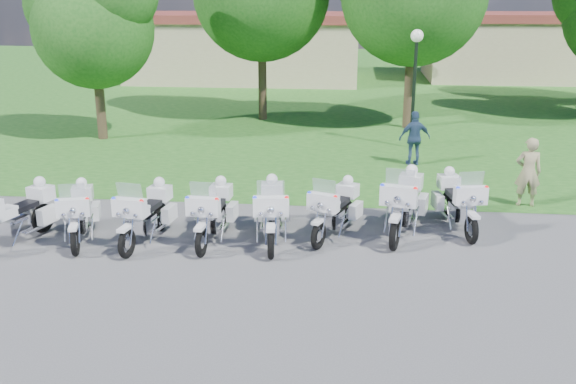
# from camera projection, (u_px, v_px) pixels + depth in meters

# --- Properties ---
(ground) EXTENTS (100.00, 100.00, 0.00)m
(ground) POSITION_uv_depth(u_px,v_px,m) (310.00, 250.00, 14.10)
(ground) COLOR #535357
(ground) RESTS_ON ground
(grass_lawn) EXTENTS (100.00, 48.00, 0.01)m
(grass_lawn) POSITION_uv_depth(u_px,v_px,m) (341.00, 83.00, 39.72)
(grass_lawn) COLOR #225F1E
(grass_lawn) RESTS_ON ground
(motorcycle_0) EXTENTS (1.24, 2.41, 1.66)m
(motorcycle_0) POSITION_uv_depth(u_px,v_px,m) (18.00, 214.00, 14.32)
(motorcycle_0) COLOR black
(motorcycle_0) RESTS_ON ground
(motorcycle_1) EXTENTS (1.15, 2.25, 1.55)m
(motorcycle_1) POSITION_uv_depth(u_px,v_px,m) (79.00, 213.00, 14.54)
(motorcycle_1) COLOR black
(motorcycle_1) RESTS_ON ground
(motorcycle_2) EXTENTS (0.98, 2.37, 1.60)m
(motorcycle_2) POSITION_uv_depth(u_px,v_px,m) (147.00, 213.00, 14.44)
(motorcycle_2) COLOR black
(motorcycle_2) RESTS_ON ground
(motorcycle_3) EXTENTS (0.85, 2.38, 1.60)m
(motorcycle_3) POSITION_uv_depth(u_px,v_px,m) (213.00, 212.00, 14.52)
(motorcycle_3) COLOR black
(motorcycle_3) RESTS_ON ground
(motorcycle_4) EXTENTS (0.97, 2.47, 1.66)m
(motorcycle_4) POSITION_uv_depth(u_px,v_px,m) (272.00, 212.00, 14.46)
(motorcycle_4) COLOR black
(motorcycle_4) RESTS_ON ground
(motorcycle_5) EXTENTS (1.27, 2.19, 1.55)m
(motorcycle_5) POSITION_uv_depth(u_px,v_px,m) (336.00, 209.00, 14.81)
(motorcycle_5) COLOR black
(motorcycle_5) RESTS_ON ground
(motorcycle_6) EXTENTS (1.27, 2.61, 1.78)m
(motorcycle_6) POSITION_uv_depth(u_px,v_px,m) (404.00, 203.00, 14.89)
(motorcycle_6) COLOR black
(motorcycle_6) RESTS_ON ground
(motorcycle_7) EXTENTS (1.06, 2.39, 1.62)m
(motorcycle_7) POSITION_uv_depth(u_px,v_px,m) (458.00, 201.00, 15.24)
(motorcycle_7) COLOR black
(motorcycle_7) RESTS_ON ground
(lamp_post) EXTENTS (0.44, 0.44, 4.18)m
(lamp_post) POSITION_uv_depth(u_px,v_px,m) (416.00, 59.00, 22.38)
(lamp_post) COLOR black
(lamp_post) RESTS_ON ground
(tree_0) EXTENTS (5.16, 4.40, 6.88)m
(tree_0) POSITION_uv_depth(u_px,v_px,m) (92.00, 17.00, 23.39)
(tree_0) COLOR #38281C
(tree_0) RESTS_ON ground
(building_west) EXTENTS (14.56, 8.32, 4.10)m
(building_west) POSITION_uv_depth(u_px,v_px,m) (247.00, 46.00, 40.63)
(building_west) COLOR tan
(building_west) RESTS_ON ground
(building_east) EXTENTS (11.44, 7.28, 4.10)m
(building_east) POSITION_uv_depth(u_px,v_px,m) (515.00, 46.00, 40.87)
(building_east) COLOR tan
(building_east) RESTS_ON ground
(bystander_a) EXTENTS (0.70, 0.48, 1.84)m
(bystander_a) POSITION_uv_depth(u_px,v_px,m) (528.00, 172.00, 16.74)
(bystander_a) COLOR tan
(bystander_a) RESTS_ON ground
(bystander_c) EXTENTS (1.10, 0.65, 1.77)m
(bystander_c) POSITION_uv_depth(u_px,v_px,m) (415.00, 138.00, 20.76)
(bystander_c) COLOR navy
(bystander_c) RESTS_ON ground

